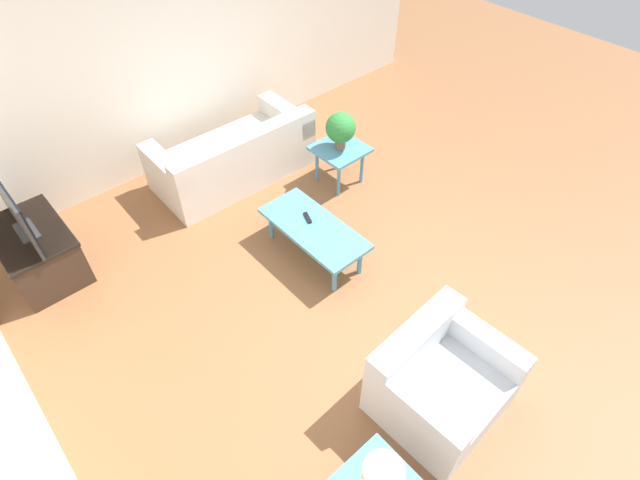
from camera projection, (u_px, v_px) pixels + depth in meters
The scene contains 11 objects.
ground_plane at pixel (371, 275), 5.00m from camera, with size 14.00×14.00×0.00m, color #8E5B38.
wall_right at pixel (186, 43), 5.64m from camera, with size 0.12×7.20×2.70m.
sofa at pixel (234, 158), 5.91m from camera, with size 0.93×1.86×0.73m.
armchair at pixel (439, 382), 3.84m from camera, with size 0.87×0.99×0.74m.
coffee_table at pixel (314, 230), 4.96m from camera, with size 1.17×0.52×0.39m.
side_table_plant at pixel (340, 152), 5.76m from camera, with size 0.55×0.55×0.48m.
tv_stand_chest at pixel (38, 250), 4.83m from camera, with size 0.93×0.62×0.54m.
television at pixel (13, 209), 4.45m from camera, with size 0.98×0.16×0.58m.
potted_plant at pixel (341, 128), 5.53m from camera, with size 0.34×0.34×0.44m.
table_lamp at pixel (382, 478), 2.91m from camera, with size 0.24×0.24×0.41m.
remote_control at pixel (308, 218), 5.01m from camera, with size 0.16×0.10×0.02m.
Camera 1 is at (-2.10, 2.54, 3.80)m, focal length 28.00 mm.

